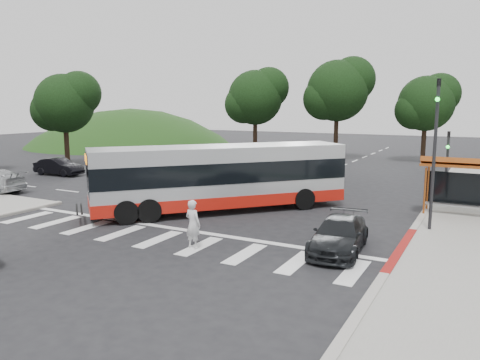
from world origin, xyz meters
The scene contains 18 objects.
ground centered at (0.00, 0.00, 0.00)m, with size 140.00×140.00×0.00m, color black.
sidewalk_east centered at (11.00, 8.00, 0.06)m, with size 4.00×40.00×0.12m, color gray.
curb_east centered at (9.00, 8.00, 0.07)m, with size 0.30×40.00×0.15m, color #9E9991.
curb_east_red centered at (9.00, -2.00, 0.08)m, with size 0.32×6.00×0.15m, color maroon.
hillside_nw centered at (-32.00, 30.00, 0.00)m, with size 44.00×44.00×10.00m, color #1D3A12.
crosswalk_ladder centered at (0.00, -5.00, 0.01)m, with size 18.00×2.60×0.01m, color silver.
bus_shelter centered at (10.80, 5.10, 2.35)m, with size 4.20×1.60×2.86m.
traffic_signal_ne_tall centered at (9.60, 1.49, 3.88)m, with size 0.18×0.37×6.50m.
traffic_signal_ne_short centered at (9.60, 8.49, 2.48)m, with size 0.18×0.37×4.00m.
tree_north_a centered at (-1.92, 26.07, 6.92)m, with size 6.60×6.15×10.17m.
tree_north_b centered at (6.07, 28.06, 5.66)m, with size 5.72×5.33×8.43m.
tree_north_c centered at (-9.92, 24.06, 6.29)m, with size 6.16×5.74×9.30m.
tree_west_a centered at (-21.93, 10.06, 5.66)m, with size 5.72×5.33×8.43m.
transit_bus centered at (-0.49, 0.82, 1.68)m, with size 2.82×13.01×3.36m, color #B1B4B6, non-canonical shape.
pedestrian centered at (1.92, -5.31, 0.94)m, with size 0.69×0.45×1.89m, color silver.
dark_sedan centered at (6.93, -3.02, 0.63)m, with size 1.77×4.35×1.26m, color black.
west_car_white centered at (-11.04, 5.43, 0.64)m, with size 1.51×3.75×1.28m, color silver.
west_car_black centered at (-17.95, 5.50, 0.67)m, with size 1.42×4.08×1.34m, color black.
Camera 1 is at (11.66, -19.66, 5.41)m, focal length 35.00 mm.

